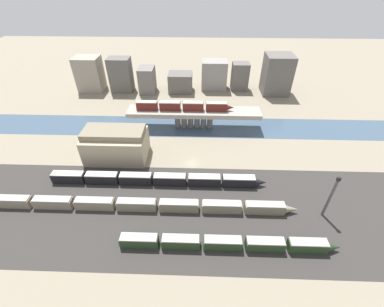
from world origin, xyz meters
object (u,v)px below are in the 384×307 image
Objects in this scene: train_on_bridge at (184,106)px; train_yard_near at (228,243)px; train_yard_far at (157,179)px; train_yard_mid at (142,205)px; signal_tower at (330,197)px; warehouse_building at (116,144)px.

train_on_bridge is 0.73× the size of train_yard_near.
train_yard_mid is at bearing -105.20° from train_yard_far.
train_on_bridge is 66.32m from train_yard_near.
train_yard_near is 33.79m from signal_tower.
train_yard_far is 55.68m from signal_tower.
warehouse_building is at bearing 139.69° from train_yard_far.
train_yard_near is at bearing -44.23° from warehouse_building.
train_yard_far is (-7.52, -39.02, -8.93)m from train_on_bridge.
train_yard_far is 3.22× the size of warehouse_building.
warehouse_building reaches higher than train_yard_far.
train_yard_mid is (-26.36, 13.00, 0.01)m from train_yard_near.
train_yard_far is at bearing -100.91° from train_on_bridge.
train_on_bridge is at bearing 79.09° from train_yard_far.
train_yard_near is 0.62× the size of train_yard_mid.
train_yard_mid is (-10.73, -50.81, -9.09)m from train_on_bridge.
train_on_bridge is 52.72m from train_yard_mid.
train_yard_far is at bearing 133.05° from train_yard_near.
train_yard_near is 29.39m from train_yard_mid.
train_yard_far reaches higher than train_yard_near.
signal_tower is at bearing -12.88° from train_yard_far.
train_yard_far is at bearing -40.31° from warehouse_building.
warehouse_building is at bearing 135.77° from train_yard_near.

